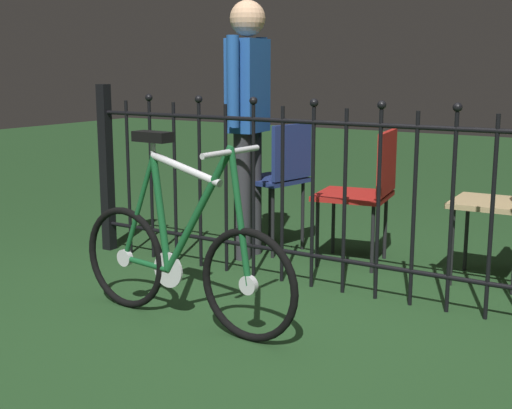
{
  "coord_description": "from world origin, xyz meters",
  "views": [
    {
      "loc": [
        1.68,
        -2.75,
        1.24
      ],
      "look_at": [
        -0.19,
        0.2,
        0.55
      ],
      "focal_mm": 49.28,
      "sensor_mm": 36.0,
      "label": 1
    }
  ],
  "objects": [
    {
      "name": "chair_navy",
      "position": [
        -0.66,
        1.24,
        0.54
      ],
      "size": [
        0.45,
        0.45,
        0.87
      ],
      "color": "black",
      "rests_on": "ground"
    },
    {
      "name": "chair_tan",
      "position": [
        0.8,
        1.31,
        0.54
      ],
      "size": [
        0.45,
        0.45,
        0.89
      ],
      "color": "black",
      "rests_on": "ground"
    },
    {
      "name": "chair_red",
      "position": [
        -0.04,
        1.27,
        0.51
      ],
      "size": [
        0.51,
        0.51,
        0.85
      ],
      "color": "black",
      "rests_on": "ground"
    },
    {
      "name": "ground_plane",
      "position": [
        0.0,
        0.0,
        0.0
      ],
      "size": [
        20.0,
        20.0,
        0.0
      ],
      "primitive_type": "plane",
      "color": "#20421F"
    },
    {
      "name": "bicycle",
      "position": [
        -0.38,
        -0.17,
        0.34
      ],
      "size": [
        1.32,
        0.4,
        0.93
      ],
      "color": "black",
      "rests_on": "ground"
    },
    {
      "name": "person_visitor",
      "position": [
        -0.77,
        1.03,
        0.98
      ],
      "size": [
        0.22,
        0.47,
        1.64
      ],
      "color": "#2D2D33",
      "rests_on": "ground"
    },
    {
      "name": "iron_fence",
      "position": [
        -0.04,
        0.67,
        0.56
      ],
      "size": [
        3.43,
        0.07,
        1.12
      ],
      "color": "black",
      "rests_on": "ground"
    }
  ]
}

